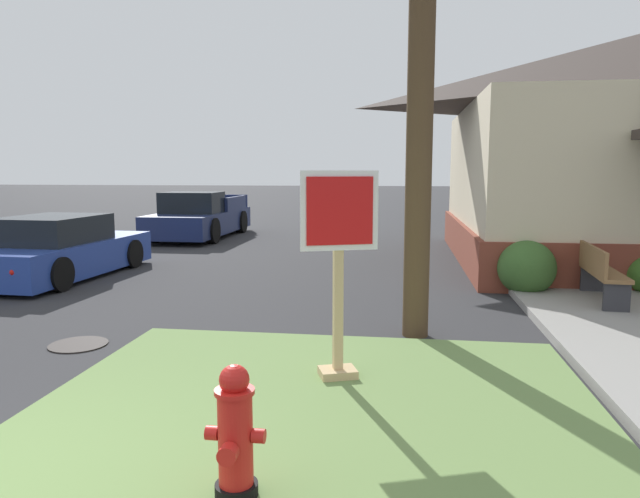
% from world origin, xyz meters
% --- Properties ---
extents(grass_corner_patch, '(4.99, 4.58, 0.08)m').
position_xyz_m(grass_corner_patch, '(2.21, 1.73, 0.04)').
color(grass_corner_patch, '#668447').
rests_on(grass_corner_patch, ground).
extents(sidewalk_strip, '(2.20, 16.85, 0.12)m').
position_xyz_m(sidewalk_strip, '(5.90, 5.94, 0.06)').
color(sidewalk_strip, gray).
rests_on(sidewalk_strip, ground).
extents(fire_hydrant, '(0.38, 0.34, 0.86)m').
position_xyz_m(fire_hydrant, '(1.91, 0.36, 0.48)').
color(fire_hydrant, black).
rests_on(fire_hydrant, grass_corner_patch).
extents(stop_sign, '(0.72, 0.39, 2.05)m').
position_xyz_m(stop_sign, '(2.32, 2.56, 1.09)').
color(stop_sign, tan).
rests_on(stop_sign, grass_corner_patch).
extents(manhole_cover, '(0.70, 0.70, 0.02)m').
position_xyz_m(manhole_cover, '(-0.99, 3.43, 0.01)').
color(manhole_cover, black).
rests_on(manhole_cover, ground).
extents(parked_sedan_blue, '(2.03, 4.26, 1.25)m').
position_xyz_m(parked_sedan_blue, '(-3.85, 7.63, 0.54)').
color(parked_sedan_blue, '#233D93').
rests_on(parked_sedan_blue, ground).
extents(pickup_truck_navy, '(2.10, 5.10, 1.48)m').
position_xyz_m(pickup_truck_navy, '(-3.48, 14.75, 0.62)').
color(pickup_truck_navy, '#19234C').
rests_on(pickup_truck_navy, ground).
extents(street_bench, '(0.53, 1.65, 0.85)m').
position_xyz_m(street_bench, '(6.00, 6.39, 0.59)').
color(street_bench, brown).
rests_on(street_bench, sidewalk_strip).
extents(shrub_by_curb, '(0.97, 0.97, 0.95)m').
position_xyz_m(shrub_by_curb, '(5.07, 7.20, 0.47)').
color(shrub_by_curb, '#385F29').
rests_on(shrub_by_curb, ground).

